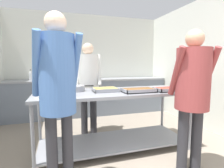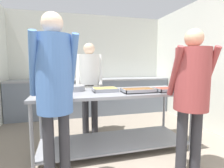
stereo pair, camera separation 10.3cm
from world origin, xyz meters
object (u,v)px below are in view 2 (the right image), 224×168
guest_serving_right (54,83)px  cook_behind_counter (90,79)px  serving_tray_greens (105,90)px  water_bottle (34,75)px  sauce_pan (74,88)px  serving_tray_vegetables (138,91)px  serving_tray_roast (171,90)px  plate_stack (45,95)px  guest_serving_left (192,87)px

guest_serving_right → cook_behind_counter: size_ratio=1.06×
serving_tray_greens → water_bottle: size_ratio=1.40×
sauce_pan → cook_behind_counter: (0.30, 0.53, 0.09)m
guest_serving_right → water_bottle: guest_serving_right is taller
serving_tray_greens → cook_behind_counter: size_ratio=0.21×
serving_tray_vegetables → serving_tray_roast: 0.51m
sauce_pan → cook_behind_counter: bearing=60.2°
serving_tray_greens → serving_tray_roast: same height
plate_stack → guest_serving_right: 0.56m
sauce_pan → guest_serving_right: size_ratio=0.25×
sauce_pan → guest_serving_left: 1.64m
serving_tray_greens → sauce_pan: bearing=158.5°
plate_stack → cook_behind_counter: 1.16m
serving_tray_greens → guest_serving_left: (0.85, -0.83, 0.12)m
serving_tray_greens → water_bottle: 2.31m
plate_stack → serving_tray_roast: size_ratio=0.49×
sauce_pan → guest_serving_left: guest_serving_left is taller
guest_serving_left → plate_stack: bearing=159.9°
sauce_pan → serving_tray_vegetables: sauce_pan is taller
serving_tray_roast → guest_serving_right: bearing=-163.5°
serving_tray_greens → water_bottle: bearing=123.9°
water_bottle → cook_behind_counter: bearing=-46.5°
sauce_pan → serving_tray_roast: size_ratio=0.97×
serving_tray_vegetables → guest_serving_left: guest_serving_left is taller
plate_stack → guest_serving_right: guest_serving_right is taller
serving_tray_vegetables → water_bottle: size_ratio=1.84×
sauce_pan → guest_serving_left: bearing=-38.0°
guest_serving_left → water_bottle: guest_serving_left is taller
guest_serving_left → cook_behind_counter: 1.82m
cook_behind_counter → plate_stack: bearing=-126.4°
cook_behind_counter → guest_serving_left: bearing=-57.3°
serving_tray_vegetables → sauce_pan: bearing=157.0°
plate_stack → guest_serving_right: size_ratio=0.13×
serving_tray_vegetables → serving_tray_greens: bearing=155.5°
serving_tray_roast → water_bottle: 3.12m
guest_serving_right → cook_behind_counter: (0.54, 1.43, -0.08)m
serving_tray_roast → cook_behind_counter: size_ratio=0.28×
sauce_pan → guest_serving_right: (-0.23, -0.90, 0.17)m
serving_tray_vegetables → water_bottle: bearing=129.3°
serving_tray_roast → guest_serving_left: guest_serving_left is taller
plate_stack → guest_serving_left: guest_serving_left is taller
guest_serving_right → water_bottle: 2.71m
cook_behind_counter → serving_tray_roast: bearing=-40.9°
plate_stack → serving_tray_vegetables: serving_tray_vegetables is taller
guest_serving_right → cook_behind_counter: bearing=69.4°
sauce_pan → serving_tray_roast: bearing=-16.7°
water_bottle → sauce_pan: bearing=-64.1°
cook_behind_counter → sauce_pan: bearing=-119.8°
plate_stack → serving_tray_greens: bearing=15.1°
water_bottle → serving_tray_greens: bearing=-56.1°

